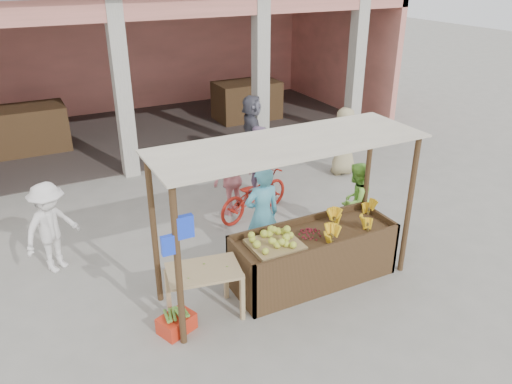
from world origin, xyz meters
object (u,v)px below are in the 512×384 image
fruit_stall (313,258)px  side_table (204,278)px  red_crate (177,323)px  vendor_green (355,199)px  vendor_blue (262,212)px  motorcycle (254,193)px

fruit_stall → side_table: bearing=-177.0°
red_crate → vendor_green: size_ratio=0.31×
red_crate → vendor_green: 3.96m
side_table → vendor_green: size_ratio=0.72×
fruit_stall → red_crate: bearing=-175.3°
vendor_blue → red_crate: bearing=31.2°
fruit_stall → red_crate: (-2.36, -0.19, -0.28)m
fruit_stall → vendor_blue: vendor_blue is taller
side_table → red_crate: 0.73m
vendor_green → motorcycle: size_ratio=0.82×
fruit_stall → side_table: 1.91m
fruit_stall → motorcycle: (0.17, 2.42, 0.09)m
vendor_blue → vendor_green: 1.87m
fruit_stall → vendor_green: 1.68m
vendor_green → motorcycle: (-1.25, 1.59, -0.28)m
motorcycle → vendor_green: bearing=-160.5°
red_crate → vendor_blue: size_ratio=0.26×
side_table → vendor_blue: size_ratio=0.61×
side_table → red_crate: size_ratio=2.32×
vendor_green → motorcycle: vendor_green is taller
red_crate → vendor_green: vendor_green is taller
side_table → motorcycle: size_ratio=0.59×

